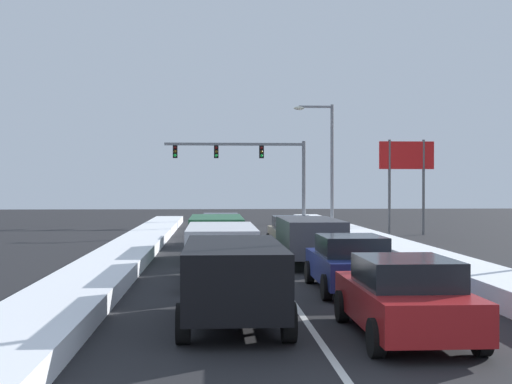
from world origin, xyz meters
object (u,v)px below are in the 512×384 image
object	(u,v)px
sedan_gray_center_lane_fourth	(221,229)
street_lamp_right_near	(510,108)
suv_white_center_lane_second	(221,248)
suv_green_center_lane_third	(216,234)
traffic_light_gantry	(255,161)
suv_charcoal_right_lane_third	(310,237)
suv_black_center_lane_nearest	(233,275)
sedan_navy_right_lane_second	(350,263)
street_lamp_right_mid	(327,154)
roadside_sign_right	(407,165)
sedan_red_right_lane_nearest	(404,297)
sedan_tan_right_lane_fourth	(292,233)

from	to	relation	value
sedan_gray_center_lane_fourth	street_lamp_right_near	bearing A→B (deg)	-63.33
suv_white_center_lane_second	suv_green_center_lane_third	xyz separation A→B (m)	(-0.11, 6.26, 0.00)
suv_white_center_lane_second	street_lamp_right_near	xyz separation A→B (m)	(7.81, -1.90, 3.93)
suv_white_center_lane_second	traffic_light_gantry	bearing A→B (deg)	84.91
suv_green_center_lane_third	suv_charcoal_right_lane_third	bearing A→B (deg)	-31.50
street_lamp_right_near	suv_black_center_lane_nearest	bearing A→B (deg)	-150.58
sedan_navy_right_lane_second	traffic_light_gantry	bearing A→B (deg)	90.95
suv_black_center_lane_nearest	street_lamp_right_mid	size ratio (longest dim) A/B	0.60
suv_white_center_lane_second	roadside_sign_right	distance (m)	22.71
sedan_red_right_lane_nearest	street_lamp_right_mid	xyz separation A→B (m)	(3.89, 33.21, 4.13)
street_lamp_right_mid	sedan_red_right_lane_nearest	bearing A→B (deg)	-96.69
sedan_navy_right_lane_second	sedan_tan_right_lane_fourth	xyz separation A→B (m)	(-0.22, 12.00, 0.00)
sedan_red_right_lane_nearest	suv_white_center_lane_second	world-z (taller)	suv_white_center_lane_second
street_lamp_right_near	roadside_sign_right	world-z (taller)	street_lamp_right_near
suv_white_center_lane_second	suv_green_center_lane_third	size ratio (longest dim) A/B	1.00
street_lamp_right_near	sedan_navy_right_lane_second	bearing A→B (deg)	178.34
sedan_navy_right_lane_second	suv_black_center_lane_nearest	size ratio (longest dim) A/B	0.92
sedan_tan_right_lane_fourth	roadside_sign_right	xyz separation A→B (m)	(7.70, 9.45, 3.25)
sedan_red_right_lane_nearest	suv_green_center_lane_third	world-z (taller)	suv_green_center_lane_third
suv_white_center_lane_second	suv_green_center_lane_third	distance (m)	6.26
suv_charcoal_right_lane_third	street_lamp_right_near	bearing A→B (deg)	-52.97
suv_white_center_lane_second	street_lamp_right_mid	distance (m)	26.89
suv_charcoal_right_lane_third	sedan_tan_right_lane_fourth	bearing A→B (deg)	89.43
sedan_navy_right_lane_second	suv_green_center_lane_third	xyz separation A→B (m)	(-3.57, 8.03, 0.25)
suv_black_center_lane_nearest	street_lamp_right_mid	distance (m)	32.81
suv_charcoal_right_lane_third	sedan_tan_right_lane_fourth	distance (m)	5.99
street_lamp_right_near	street_lamp_right_mid	bearing A→B (deg)	91.19
sedan_navy_right_lane_second	roadside_sign_right	xyz separation A→B (m)	(7.48, 21.45, 3.25)
suv_charcoal_right_lane_third	roadside_sign_right	size ratio (longest dim) A/B	0.89
sedan_gray_center_lane_fourth	street_lamp_right_mid	world-z (taller)	street_lamp_right_mid
suv_green_center_lane_third	street_lamp_right_mid	size ratio (longest dim) A/B	0.60
sedan_gray_center_lane_fourth	roadside_sign_right	xyz separation A→B (m)	(10.80, 6.31, 3.25)
suv_green_center_lane_third	roadside_sign_right	size ratio (longest dim) A/B	0.89
sedan_gray_center_lane_fourth	suv_black_center_lane_nearest	bearing A→B (deg)	-89.89
sedan_navy_right_lane_second	sedan_tan_right_lane_fourth	world-z (taller)	same
street_lamp_right_near	suv_charcoal_right_lane_third	bearing A→B (deg)	127.03
roadside_sign_right	street_lamp_right_near	bearing A→B (deg)	-98.24
sedan_red_right_lane_nearest	traffic_light_gantry	distance (m)	40.27
suv_charcoal_right_lane_third	roadside_sign_right	bearing A→B (deg)	63.31
suv_charcoal_right_lane_third	street_lamp_right_near	distance (m)	8.64
sedan_tan_right_lane_fourth	traffic_light_gantry	bearing A→B (deg)	90.88
suv_charcoal_right_lane_third	traffic_light_gantry	bearing A→B (deg)	90.58
sedan_red_right_lane_nearest	street_lamp_right_near	size ratio (longest dim) A/B	0.54
sedan_navy_right_lane_second	street_lamp_right_near	bearing A→B (deg)	-1.66
sedan_red_right_lane_nearest	suv_green_center_lane_third	size ratio (longest dim) A/B	0.92
suv_black_center_lane_nearest	sedan_gray_center_lane_fourth	distance (m)	19.58
sedan_gray_center_lane_fourth	traffic_light_gantry	bearing A→B (deg)	81.80
suv_charcoal_right_lane_third	sedan_gray_center_lane_fourth	distance (m)	9.62
suv_charcoal_right_lane_third	traffic_light_gantry	distance (m)	28.47
suv_black_center_lane_nearest	suv_white_center_lane_second	bearing A→B (deg)	91.64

